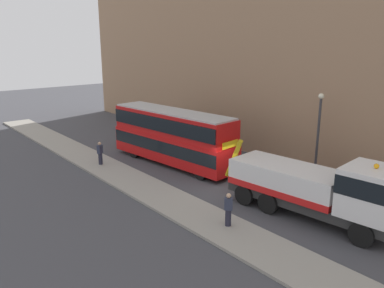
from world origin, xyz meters
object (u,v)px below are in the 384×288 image
(street_lamp, at_px, (318,130))
(pedestrian_onlooker, at_px, (100,153))
(double_decker_bus, at_px, (172,135))
(recovery_tow_truck, at_px, (318,188))
(pedestrian_bystander, at_px, (228,210))

(street_lamp, bearing_deg, pedestrian_onlooker, -141.54)
(pedestrian_onlooker, distance_m, street_lamp, 15.40)
(double_decker_bus, bearing_deg, recovery_tow_truck, -5.45)
(double_decker_bus, height_order, pedestrian_bystander, double_decker_bus)
(recovery_tow_truck, xyz_separation_m, pedestrian_onlooker, (-15.19, -4.55, -0.77))
(recovery_tow_truck, height_order, street_lamp, street_lamp)
(double_decker_bus, height_order, pedestrian_onlooker, double_decker_bus)
(pedestrian_onlooker, height_order, street_lamp, street_lamp)
(pedestrian_onlooker, distance_m, pedestrian_bystander, 13.02)
(recovery_tow_truck, relative_size, double_decker_bus, 0.91)
(street_lamp, bearing_deg, pedestrian_bystander, -83.03)
(double_decker_bus, bearing_deg, pedestrian_bystander, -28.11)
(recovery_tow_truck, relative_size, pedestrian_bystander, 5.98)
(pedestrian_onlooker, relative_size, pedestrian_bystander, 1.00)
(pedestrian_bystander, bearing_deg, recovery_tow_truck, -68.83)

